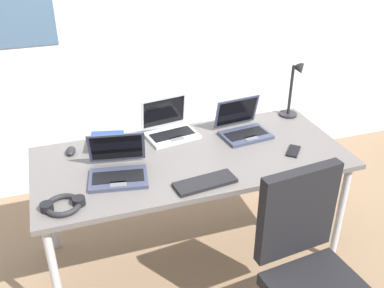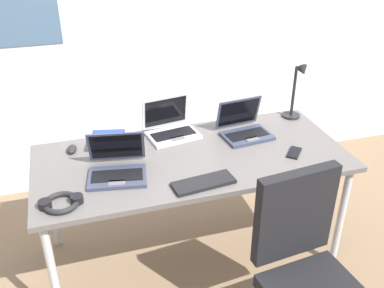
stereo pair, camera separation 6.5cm
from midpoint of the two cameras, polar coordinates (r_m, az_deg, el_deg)
The scene contains 13 objects.
ground_plane at distance 3.00m, azimuth -0.64°, elevation -13.80°, with size 12.00×12.00×0.00m, color #7A6047.
wall_back at distance 3.34m, azimuth -6.86°, elevation 16.14°, with size 6.00×0.13×2.60m.
desk at distance 2.58m, azimuth -0.72°, elevation -2.65°, with size 1.80×0.80×0.74m.
desk_lamp at distance 2.99m, azimuth 12.40°, elevation 6.80°, with size 0.12×0.18×0.40m.
laptop_front_right at distance 2.78m, azimuth 5.94°, elevation 2.11°, with size 0.32×0.29×0.22m.
laptop_far_corner at distance 2.39m, azimuth -10.35°, elevation -3.15°, with size 0.35×0.33×0.22m.
laptop_front_left at distance 2.77m, azimuth -3.60°, elevation 2.07°, with size 0.34×0.29×0.23m.
external_keyboard at distance 2.30m, azimuth 0.90°, elevation -5.02°, with size 0.33×0.12×0.02m, color black.
computer_mouse at distance 2.68m, azimuth -16.10°, elevation -0.85°, with size 0.06×0.10×0.03m, color black.
cell_phone at distance 2.65m, azimuth 12.30°, elevation -0.91°, with size 0.06×0.14×0.01m, color black.
headphones at distance 2.24m, azimuth -17.16°, elevation -7.54°, with size 0.21×0.18×0.04m.
book_stack at distance 2.65m, azimuth -11.38°, elevation 0.15°, with size 0.24×0.19×0.08m.
office_chair at distance 2.31m, azimuth 14.27°, elevation -17.43°, with size 0.52×0.56×0.97m.
Camera 1 is at (-0.70, -2.08, 2.05)m, focal length 41.21 mm.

